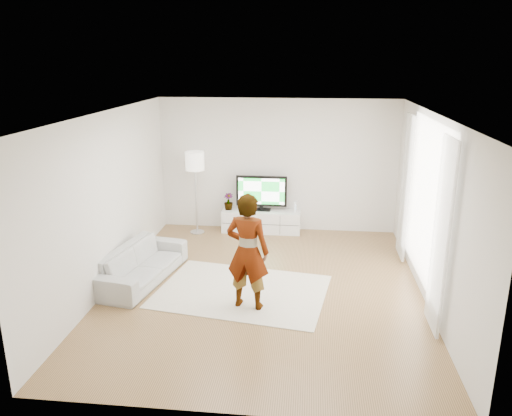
# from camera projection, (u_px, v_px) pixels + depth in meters

# --- Properties ---
(floor) EXTENTS (6.00, 6.00, 0.00)m
(floor) POSITION_uv_depth(u_px,v_px,m) (264.00, 288.00, 8.08)
(floor) COLOR #A27549
(floor) RESTS_ON ground
(ceiling) EXTENTS (6.00, 6.00, 0.00)m
(ceiling) POSITION_uv_depth(u_px,v_px,m) (265.00, 114.00, 7.27)
(ceiling) COLOR white
(ceiling) RESTS_ON wall_back
(wall_left) EXTENTS (0.02, 6.00, 2.80)m
(wall_left) POSITION_uv_depth(u_px,v_px,m) (108.00, 201.00, 7.93)
(wall_left) COLOR silver
(wall_left) RESTS_ON floor
(wall_right) EXTENTS (0.02, 6.00, 2.80)m
(wall_right) POSITION_uv_depth(u_px,v_px,m) (432.00, 211.00, 7.41)
(wall_right) COLOR silver
(wall_right) RESTS_ON floor
(wall_back) EXTENTS (5.00, 0.02, 2.80)m
(wall_back) POSITION_uv_depth(u_px,v_px,m) (278.00, 166.00, 10.53)
(wall_back) COLOR silver
(wall_back) RESTS_ON floor
(wall_front) EXTENTS (5.00, 0.02, 2.80)m
(wall_front) POSITION_uv_depth(u_px,v_px,m) (236.00, 293.00, 4.82)
(wall_front) COLOR silver
(wall_front) RESTS_ON floor
(window) EXTENTS (0.01, 2.60, 2.50)m
(window) POSITION_uv_depth(u_px,v_px,m) (426.00, 202.00, 7.68)
(window) COLOR white
(window) RESTS_ON wall_right
(curtain_near) EXTENTS (0.04, 0.70, 2.60)m
(curtain_near) POSITION_uv_depth(u_px,v_px,m) (441.00, 237.00, 6.48)
(curtain_near) COLOR white
(curtain_near) RESTS_ON floor
(curtain_far) EXTENTS (0.04, 0.70, 2.60)m
(curtain_far) POSITION_uv_depth(u_px,v_px,m) (406.00, 187.00, 8.96)
(curtain_far) COLOR white
(curtain_far) RESTS_ON floor
(media_console) EXTENTS (1.66, 0.47, 0.47)m
(media_console) POSITION_uv_depth(u_px,v_px,m) (261.00, 221.00, 10.67)
(media_console) COLOR white
(media_console) RESTS_ON floor
(television) EXTENTS (1.07, 0.21, 0.75)m
(television) POSITION_uv_depth(u_px,v_px,m) (261.00, 192.00, 10.52)
(television) COLOR black
(television) RESTS_ON media_console
(game_console) EXTENTS (0.07, 0.16, 0.21)m
(game_console) POSITION_uv_depth(u_px,v_px,m) (296.00, 207.00, 10.50)
(game_console) COLOR white
(game_console) RESTS_ON media_console
(potted_plant) EXTENTS (0.21, 0.21, 0.36)m
(potted_plant) POSITION_uv_depth(u_px,v_px,m) (228.00, 201.00, 10.63)
(potted_plant) COLOR #3F7238
(potted_plant) RESTS_ON media_console
(rug) EXTENTS (2.89, 2.28, 0.01)m
(rug) POSITION_uv_depth(u_px,v_px,m) (242.00, 291.00, 7.96)
(rug) COLOR beige
(rug) RESTS_ON floor
(player) EXTENTS (0.71, 0.53, 1.75)m
(player) POSITION_uv_depth(u_px,v_px,m) (248.00, 252.00, 7.23)
(player) COLOR #334772
(player) RESTS_ON rug
(sofa) EXTENTS (1.12, 2.10, 0.58)m
(sofa) POSITION_uv_depth(u_px,v_px,m) (141.00, 264.00, 8.31)
(sofa) COLOR #A5A5A1
(sofa) RESTS_ON floor
(floor_lamp) EXTENTS (0.39, 0.39, 1.74)m
(floor_lamp) POSITION_uv_depth(u_px,v_px,m) (195.00, 165.00, 10.25)
(floor_lamp) COLOR silver
(floor_lamp) RESTS_ON floor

